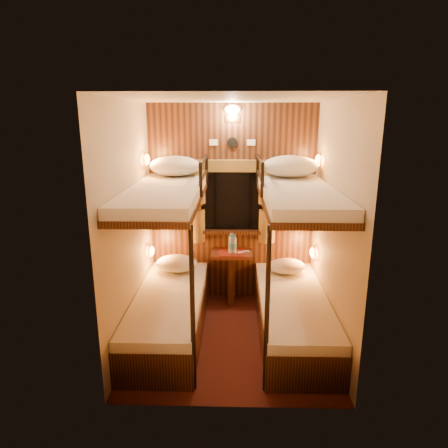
{
  "coord_description": "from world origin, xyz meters",
  "views": [
    {
      "loc": [
        0.03,
        -3.75,
        2.24
      ],
      "look_at": [
        -0.07,
        0.15,
        1.19
      ],
      "focal_mm": 32.0,
      "sensor_mm": 36.0,
      "label": 1
    }
  ],
  "objects_px": {
    "bottle_left": "(231,245)",
    "table": "(232,270)",
    "bunk_left": "(169,284)",
    "bunk_right": "(294,286)",
    "bottle_right": "(234,245)"
  },
  "relations": [
    {
      "from": "bunk_right",
      "to": "bottle_right",
      "type": "relative_size",
      "value": 8.25
    },
    {
      "from": "bunk_left",
      "to": "bottle_left",
      "type": "distance_m",
      "value": 1.01
    },
    {
      "from": "bottle_left",
      "to": "table",
      "type": "bearing_deg",
      "value": 84.85
    },
    {
      "from": "bunk_left",
      "to": "bottle_left",
      "type": "bearing_deg",
      "value": 49.17
    },
    {
      "from": "table",
      "to": "bottle_left",
      "type": "distance_m",
      "value": 0.34
    },
    {
      "from": "bunk_left",
      "to": "bottle_left",
      "type": "relative_size",
      "value": 7.75
    },
    {
      "from": "bunk_right",
      "to": "bottle_left",
      "type": "distance_m",
      "value": 1.01
    },
    {
      "from": "bottle_right",
      "to": "bunk_left",
      "type": "bearing_deg",
      "value": -132.27
    },
    {
      "from": "bottle_left",
      "to": "bottle_right",
      "type": "bearing_deg",
      "value": -3.9
    },
    {
      "from": "bunk_left",
      "to": "table",
      "type": "bearing_deg",
      "value": 50.33
    },
    {
      "from": "table",
      "to": "bottle_left",
      "type": "bearing_deg",
      "value": -95.15
    },
    {
      "from": "bunk_right",
      "to": "bottle_right",
      "type": "xyz_separation_m",
      "value": [
        -0.62,
        0.74,
        0.19
      ]
    },
    {
      "from": "table",
      "to": "bottle_right",
      "type": "xyz_separation_m",
      "value": [
        0.03,
        -0.04,
        0.33
      ]
    },
    {
      "from": "bunk_right",
      "to": "table",
      "type": "height_order",
      "value": "bunk_right"
    },
    {
      "from": "bunk_left",
      "to": "bottle_left",
      "type": "xyz_separation_m",
      "value": [
        0.64,
        0.75,
        0.2
      ]
    }
  ]
}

